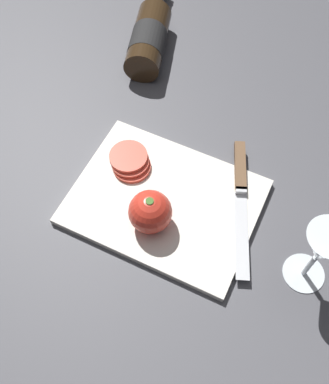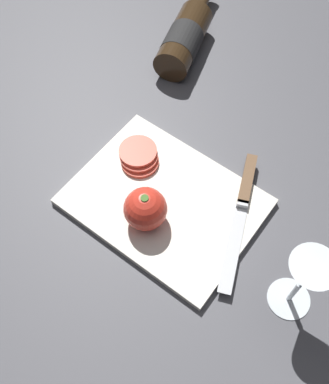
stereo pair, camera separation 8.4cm
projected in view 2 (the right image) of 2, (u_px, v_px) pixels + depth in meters
name	position (u px, v px, depth m)	size (l,w,h in m)	color
ground_plane	(154.00, 190.00, 0.90)	(3.00, 3.00, 0.00)	#4C4C51
cutting_board	(164.00, 202.00, 0.87)	(0.35, 0.27, 0.02)	silver
wine_bottle	(185.00, 38.00, 1.06)	(0.15, 0.32, 0.08)	#332314
wine_glass	(306.00, 278.00, 0.69)	(0.08, 0.08, 0.16)	silver
whole_tomato	(145.00, 209.00, 0.81)	(0.08, 0.08, 0.08)	red
knife	(244.00, 194.00, 0.87)	(0.13, 0.28, 0.01)	silver
tomato_slice_stack_near	(139.00, 157.00, 0.90)	(0.09, 0.09, 0.02)	#DB4C38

